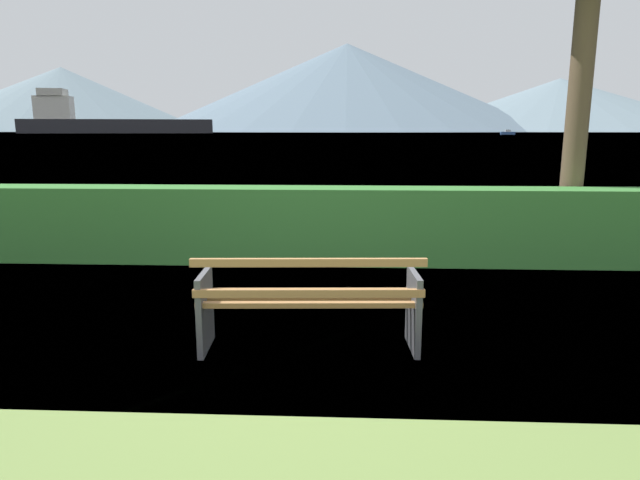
# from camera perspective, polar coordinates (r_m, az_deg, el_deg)

# --- Properties ---
(ground_plane) EXTENTS (1400.00, 1400.00, 0.00)m
(ground_plane) POSITION_cam_1_polar(r_m,az_deg,el_deg) (4.85, -1.10, -11.09)
(ground_plane) COLOR olive
(water_surface) EXTENTS (620.00, 620.00, 0.00)m
(water_surface) POSITION_cam_1_polar(r_m,az_deg,el_deg) (313.30, 2.73, 11.07)
(water_surface) COLOR #7A99A8
(water_surface) RESTS_ON ground_plane
(park_bench) EXTENTS (1.89, 0.67, 0.87)m
(park_bench) POSITION_cam_1_polar(r_m,az_deg,el_deg) (4.65, -1.13, -6.47)
(park_bench) COLOR #A0703F
(park_bench) RESTS_ON ground_plane
(hedge_row) EXTENTS (13.06, 0.63, 1.06)m
(hedge_row) POSITION_cam_1_polar(r_m,az_deg,el_deg) (7.74, 0.44, 1.56)
(hedge_row) COLOR #387A33
(hedge_row) RESTS_ON ground_plane
(cargo_ship_large) EXTENTS (94.45, 30.92, 21.68)m
(cargo_ship_large) POSITION_cam_1_polar(r_m,az_deg,el_deg) (304.54, -21.65, 11.43)
(cargo_ship_large) COLOR #232328
(cargo_ship_large) RESTS_ON water_surface
(fishing_boat_near) EXTENTS (5.20, 1.90, 1.82)m
(fishing_boat_near) POSITION_cam_1_polar(r_m,az_deg,el_deg) (218.93, 18.95, 10.51)
(fishing_boat_near) COLOR #335693
(fishing_boat_near) RESTS_ON water_surface
(distant_hills) EXTENTS (810.88, 385.84, 84.72)m
(distant_hills) POSITION_cam_1_polar(r_m,az_deg,el_deg) (572.92, -1.57, 14.91)
(distant_hills) COLOR slate
(distant_hills) RESTS_ON ground_plane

